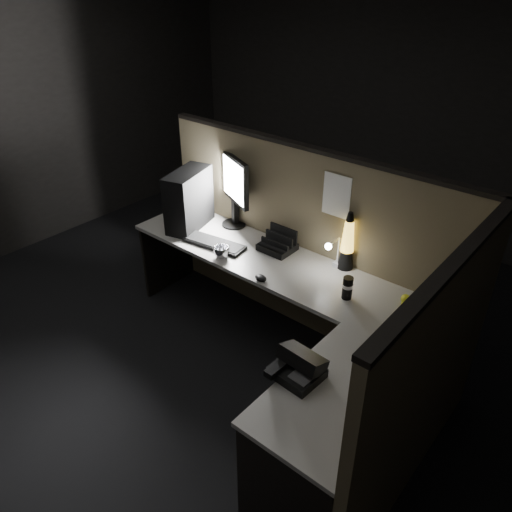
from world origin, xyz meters
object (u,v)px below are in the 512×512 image
Objects in this scene: pc_tower at (189,200)px; lava_lamp at (347,245)px; keyboard at (214,243)px; monitor at (234,185)px; desk_phone at (298,366)px.

lava_lamp is at bearing -4.12° from pc_tower.
keyboard is 1.03m from lava_lamp.
keyboard is 1.14× the size of lava_lamp.
monitor is 1.82m from desk_phone.
lava_lamp is (1.32, 0.27, -0.06)m from pc_tower.
keyboard is 1.51m from desk_phone.
monitor reaches higher than pc_tower.
monitor is at bearing 98.56° from keyboard.
monitor is at bearing 146.60° from desk_phone.
pc_tower is 1.09× the size of lava_lamp.
pc_tower is at bearing 157.73° from desk_phone.
pc_tower reaches higher than desk_phone.
monitor reaches higher than keyboard.
desk_phone is at bearing -41.63° from pc_tower.
keyboard is at bearing 155.00° from desk_phone.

